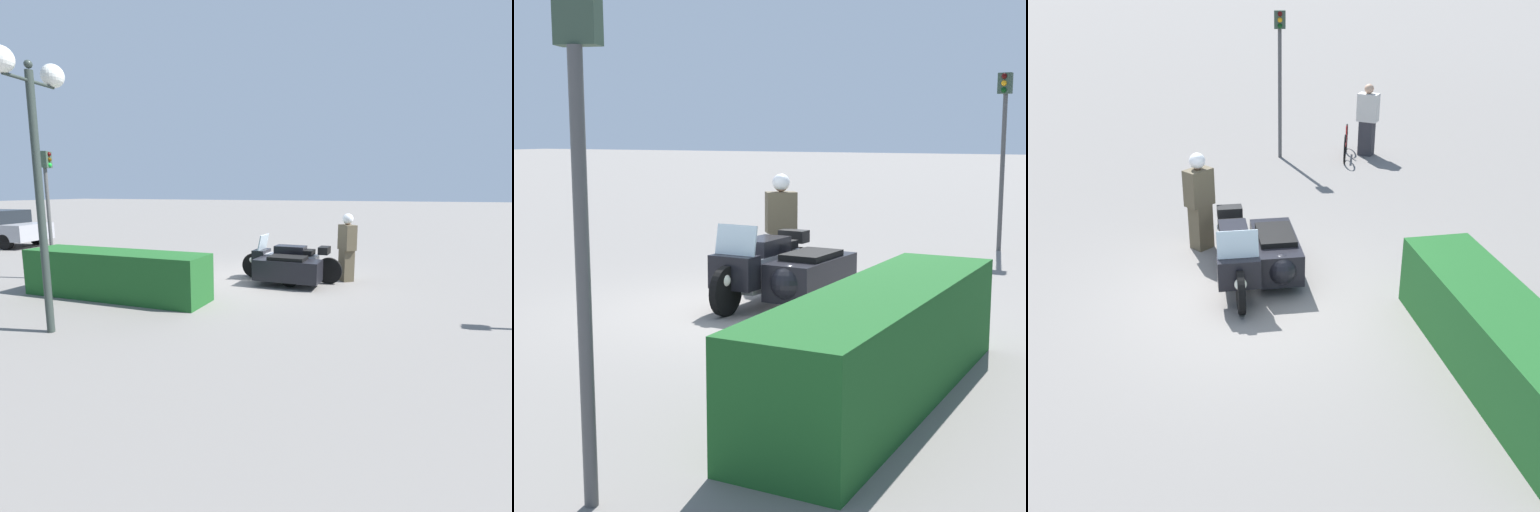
{
  "view_description": "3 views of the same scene",
  "coord_description": "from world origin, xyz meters",
  "views": [
    {
      "loc": [
        -3.21,
        9.65,
        2.28
      ],
      "look_at": [
        0.0,
        0.68,
        0.71
      ],
      "focal_mm": 28.0,
      "sensor_mm": 36.0,
      "label": 1
    },
    {
      "loc": [
        8.79,
        5.02,
        2.33
      ],
      "look_at": [
        0.13,
        0.44,
        0.79
      ],
      "focal_mm": 55.0,
      "sensor_mm": 36.0,
      "label": 2
    },
    {
      "loc": [
        8.35,
        -0.93,
        4.74
      ],
      "look_at": [
        0.09,
        0.58,
        0.72
      ],
      "focal_mm": 45.0,
      "sensor_mm": 36.0,
      "label": 3
    }
  ],
  "objects": [
    {
      "name": "ground_plane",
      "position": [
        0.0,
        0.0,
        0.0
      ],
      "size": [
        160.0,
        160.0,
        0.0
      ],
      "primitive_type": "plane",
      "color": "slate"
    },
    {
      "name": "officer_rider",
      "position": [
        -2.01,
        -0.5,
        0.91
      ],
      "size": [
        0.51,
        0.54,
        1.71
      ],
      "rotation": [
        0.0,
        0.0,
        -2.49
      ],
      "color": "brown",
      "rests_on": "ground"
    },
    {
      "name": "traffic_light_far",
      "position": [
        -7.1,
        1.79,
        2.29
      ],
      "size": [
        0.23,
        0.27,
        3.49
      ],
      "rotation": [
        0.0,
        0.0,
        -0.12
      ],
      "color": "#4C4C4C",
      "rests_on": "ground"
    },
    {
      "name": "police_motorcycle",
      "position": [
        -0.62,
        0.29,
        0.47
      ],
      "size": [
        2.63,
        1.36,
        1.16
      ],
      "rotation": [
        0.0,
        0.0,
        -0.03
      ],
      "color": "black",
      "rests_on": "ground"
    },
    {
      "name": "pedestrian_bystander",
      "position": [
        -6.96,
        3.99,
        0.89
      ],
      "size": [
        0.54,
        0.59,
        1.78
      ],
      "rotation": [
        0.0,
        0.0,
        -0.63
      ],
      "color": "#2D2D33",
      "rests_on": "ground"
    },
    {
      "name": "hedge_bush_curbside",
      "position": [
        2.45,
        2.77,
        0.5
      ],
      "size": [
        4.16,
        0.98,
        1.0
      ],
      "primitive_type": "cube",
      "color": "#1E5623",
      "rests_on": "ground"
    },
    {
      "name": "bicycle_parked",
      "position": [
        -6.89,
        3.44,
        0.35
      ],
      "size": [
        1.7,
        0.57,
        0.77
      ],
      "rotation": [
        0.0,
        0.0,
        -0.31
      ],
      "color": "black",
      "rests_on": "ground"
    }
  ]
}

